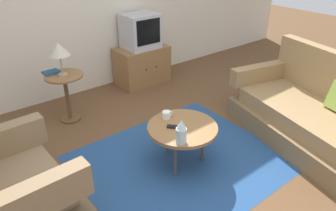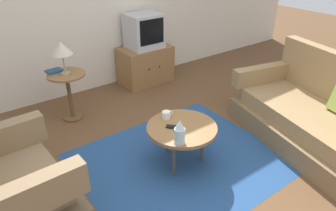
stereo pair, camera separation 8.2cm
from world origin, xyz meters
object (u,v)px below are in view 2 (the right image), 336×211
object	(u,v)px
side_table	(68,87)
mug	(166,115)
tv_remote_dark	(174,127)
television	(144,31)
vase	(180,132)
table_lamp	(61,49)
book	(54,71)
couch	(313,117)
coffee_table	(182,129)
tv_stand	(145,65)
armchair	(11,192)

from	to	relation	value
side_table	mug	xyz separation A→B (m)	(0.54, -1.31, 0.03)
side_table	tv_remote_dark	size ratio (longest dim) A/B	4.11
television	vase	distance (m)	2.40
table_lamp	television	bearing A→B (deg)	16.58
book	table_lamp	bearing A→B (deg)	-63.03
couch	vase	size ratio (longest dim) A/B	7.94
mug	television	bearing A→B (deg)	63.74
television	vase	size ratio (longest dim) A/B	2.13
coffee_table	television	xyz separation A→B (m)	(0.83, 1.95, 0.43)
vase	tv_remote_dark	bearing A→B (deg)	63.11
coffee_table	vase	world-z (taller)	vase
book	television	bearing A→B (deg)	6.68
television	tv_remote_dark	distance (m)	2.16
mug	tv_remote_dark	size ratio (longest dim) A/B	0.85
tv_stand	vase	size ratio (longest dim) A/B	3.32
couch	tv_remote_dark	distance (m)	1.62
armchair	coffee_table	bearing A→B (deg)	80.70
couch	table_lamp	bearing A→B (deg)	56.69
couch	coffee_table	distance (m)	1.54
tv_stand	table_lamp	size ratio (longest dim) A/B	1.99
tv_remote_dark	armchair	bearing A→B (deg)	-136.68
coffee_table	side_table	size ratio (longest dim) A/B	1.14
armchair	coffee_table	distance (m)	1.58
coffee_table	tv_stand	bearing A→B (deg)	66.91
side_table	mug	world-z (taller)	side_table
side_table	vase	bearing A→B (deg)	-77.96
coffee_table	book	bearing A→B (deg)	111.40
armchair	mug	bearing A→B (deg)	88.83
side_table	tv_stand	size ratio (longest dim) A/B	0.78
armchair	side_table	bearing A→B (deg)	141.02
book	tv_remote_dark	bearing A→B (deg)	-74.10
coffee_table	tv_stand	distance (m)	2.11
couch	tv_remote_dark	world-z (taller)	couch
side_table	vase	world-z (taller)	vase
table_lamp	tv_stand	bearing A→B (deg)	16.29
side_table	coffee_table	bearing A→B (deg)	-69.85
couch	table_lamp	size ratio (longest dim) A/B	4.76
coffee_table	mug	world-z (taller)	mug
armchair	couch	distance (m)	3.09
armchair	coffee_table	xyz separation A→B (m)	(1.56, -0.19, 0.09)
tv_stand	book	size ratio (longest dim) A/B	4.04
table_lamp	couch	bearing A→B (deg)	-46.26
table_lamp	book	distance (m)	0.35
tv_stand	table_lamp	xyz separation A→B (m)	(-1.40, -0.41, 0.64)
table_lamp	vase	xyz separation A→B (m)	(0.38, -1.73, -0.39)
coffee_table	television	size ratio (longest dim) A/B	1.39
side_table	television	distance (m)	1.50
couch	television	bearing A→B (deg)	26.51
coffee_table	side_table	xyz separation A→B (m)	(-0.56, 1.53, 0.04)
mug	book	size ratio (longest dim) A/B	0.65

